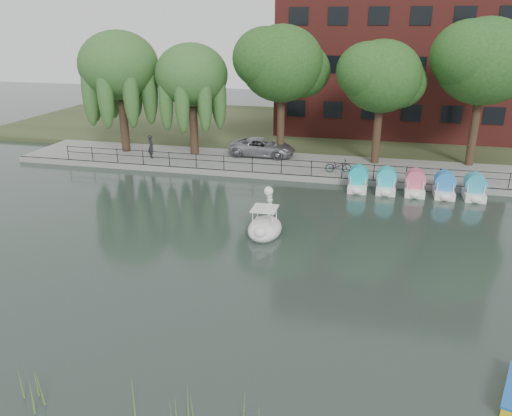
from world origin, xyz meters
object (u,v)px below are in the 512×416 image
at_px(bicycle, 338,165).
at_px(pedestrian, 151,145).
at_px(swan_boat, 265,225).
at_px(minivan, 262,146).

distance_m(bicycle, pedestrian, 13.84).
xyz_separation_m(bicycle, pedestrian, (-13.82, 0.57, 0.49)).
relative_size(pedestrian, swan_boat, 0.73).
bearing_deg(pedestrian, minivan, -113.50).
xyz_separation_m(minivan, bicycle, (5.94, -3.04, -0.28)).
distance_m(minivan, bicycle, 6.68).
relative_size(bicycle, pedestrian, 0.87).
bearing_deg(minivan, swan_boat, -165.23).
height_order(bicycle, pedestrian, pedestrian).
bearing_deg(minivan, bicycle, -115.90).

